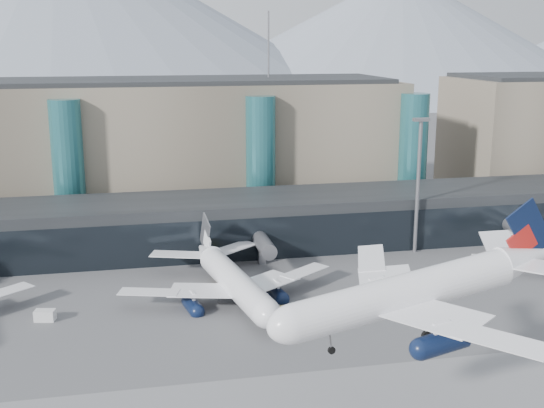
% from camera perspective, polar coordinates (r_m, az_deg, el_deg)
% --- Properties ---
extents(ground, '(900.00, 900.00, 0.00)m').
position_cam_1_polar(ground, '(82.01, 5.60, -15.25)').
color(ground, '#515154').
rests_on(ground, ground).
extents(concourse, '(170.00, 27.00, 10.00)m').
position_cam_1_polar(concourse, '(132.64, -1.75, -1.52)').
color(concourse, black).
rests_on(concourse, ground).
extents(terminal_main, '(130.00, 30.00, 31.00)m').
position_cam_1_polar(terminal_main, '(160.27, -12.69, 4.60)').
color(terminal_main, gray).
rests_on(terminal_main, ground).
extents(teal_towers, '(116.40, 19.40, 46.00)m').
position_cam_1_polar(teal_towers, '(144.87, -8.76, 3.28)').
color(teal_towers, '#286B72').
rests_on(teal_towers, ground).
extents(mountain_ridge, '(910.00, 400.00, 110.00)m').
position_cam_1_polar(mountain_ridge, '(450.10, -7.11, 14.24)').
color(mountain_ridge, gray).
rests_on(mountain_ridge, ground).
extents(lightmast_mid, '(3.00, 1.20, 25.60)m').
position_cam_1_polar(lightmast_mid, '(130.00, 12.14, 2.15)').
color(lightmast_mid, slate).
rests_on(lightmast_mid, ground).
extents(hero_jet, '(31.42, 31.43, 10.21)m').
position_cam_1_polar(hero_jet, '(65.51, 13.24, -6.04)').
color(hero_jet, white).
rests_on(hero_jet, ground).
extents(jet_parked_mid, '(36.06, 36.50, 11.79)m').
position_cam_1_polar(jet_parked_mid, '(107.69, -3.67, -5.43)').
color(jet_parked_mid, white).
rests_on(jet_parked_mid, ground).
extents(veh_a, '(3.12, 2.16, 1.60)m').
position_cam_1_polar(veh_a, '(104.72, -18.46, -8.83)').
color(veh_a, silver).
rests_on(veh_a, ground).
extents(veh_b, '(2.38, 3.13, 1.61)m').
position_cam_1_polar(veh_b, '(114.56, -3.71, -6.19)').
color(veh_b, gold).
rests_on(veh_b, ground).
extents(veh_c, '(3.58, 2.47, 1.81)m').
position_cam_1_polar(veh_c, '(103.09, 6.10, -8.48)').
color(veh_c, '#47474B').
rests_on(veh_c, ground).
extents(veh_d, '(2.19, 2.97, 1.52)m').
position_cam_1_polar(veh_d, '(128.82, 16.72, -4.52)').
color(veh_d, silver).
rests_on(veh_d, ground).
extents(veh_g, '(2.71, 3.13, 1.57)m').
position_cam_1_polar(veh_g, '(117.96, 13.18, -5.95)').
color(veh_g, silver).
rests_on(veh_g, ground).
extents(veh_h, '(4.37, 3.28, 2.16)m').
position_cam_1_polar(veh_h, '(99.43, 1.60, -9.14)').
color(veh_h, gold).
rests_on(veh_h, ground).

